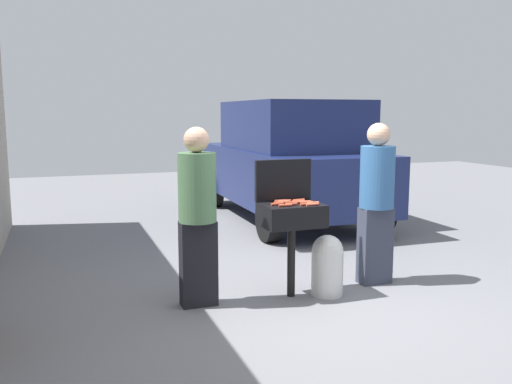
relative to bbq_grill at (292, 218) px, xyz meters
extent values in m
plane|color=slate|center=(0.14, -0.27, -0.80)|extent=(24.00, 24.00, 0.00)
cylinder|color=black|center=(0.00, 0.00, -0.44)|extent=(0.08, 0.08, 0.72)
cube|color=black|center=(0.00, 0.00, 0.03)|extent=(0.60, 0.44, 0.22)
cube|color=black|center=(0.00, 0.22, 0.35)|extent=(0.60, 0.05, 0.42)
cylinder|color=#AD4228|center=(-0.04, -0.08, 0.16)|extent=(0.13, 0.04, 0.03)
cylinder|color=#B74C33|center=(-0.02, 0.11, 0.16)|extent=(0.13, 0.04, 0.03)
cylinder|color=#AD4228|center=(0.10, -0.13, 0.16)|extent=(0.13, 0.04, 0.03)
cylinder|color=#AD4228|center=(-0.12, -0.12, 0.16)|extent=(0.13, 0.03, 0.03)
cylinder|color=#C6593D|center=(-0.05, 0.08, 0.16)|extent=(0.13, 0.03, 0.03)
cylinder|color=#C6593D|center=(0.19, -0.09, 0.16)|extent=(0.13, 0.04, 0.03)
cylinder|color=#B74C33|center=(0.10, 0.05, 0.16)|extent=(0.13, 0.03, 0.03)
cylinder|color=#AD4228|center=(0.14, -0.05, 0.16)|extent=(0.13, 0.03, 0.03)
cylinder|color=#AD4228|center=(-0.11, 0.04, 0.16)|extent=(0.13, 0.03, 0.03)
cylinder|color=#C6593D|center=(0.14, 0.00, 0.16)|extent=(0.13, 0.03, 0.03)
cylinder|color=#AD4228|center=(0.13, 0.12, 0.16)|extent=(0.13, 0.04, 0.03)
cylinder|color=#C6593D|center=(0.14, -0.16, 0.16)|extent=(0.13, 0.03, 0.03)
cylinder|color=#B74C33|center=(-0.06, 0.14, 0.16)|extent=(0.13, 0.04, 0.03)
cylinder|color=#AD4228|center=(-0.16, -0.02, 0.16)|extent=(0.13, 0.04, 0.03)
cylinder|color=#AD4228|center=(0.00, 0.00, 0.16)|extent=(0.13, 0.04, 0.03)
cylinder|color=silver|center=(0.36, -0.09, -0.57)|extent=(0.32, 0.32, 0.46)
sphere|color=silver|center=(0.36, -0.09, -0.34)|extent=(0.31, 0.31, 0.31)
cube|color=black|center=(-0.93, 0.07, -0.39)|extent=(0.34, 0.19, 0.82)
cylinder|color=#4C724C|center=(-0.93, 0.07, 0.34)|extent=(0.36, 0.36, 0.65)
sphere|color=tan|center=(-0.93, 0.07, 0.79)|extent=(0.24, 0.24, 0.24)
cube|color=#333847|center=(1.02, 0.08, -0.38)|extent=(0.34, 0.19, 0.83)
cylinder|color=#2D598C|center=(1.02, 0.08, 0.36)|extent=(0.36, 0.36, 0.66)
sphere|color=tan|center=(1.02, 0.08, 0.81)|extent=(0.24, 0.24, 0.24)
cube|color=navy|center=(1.57, 3.73, -0.03)|extent=(1.97, 4.43, 0.90)
cube|color=navy|center=(1.57, 3.53, 0.82)|extent=(1.80, 2.63, 0.80)
cylinder|color=black|center=(2.45, 2.18, -0.48)|extent=(0.23, 0.64, 0.64)
cylinder|color=black|center=(0.64, 2.21, -0.48)|extent=(0.23, 0.64, 0.64)
cylinder|color=black|center=(2.50, 5.26, -0.48)|extent=(0.23, 0.64, 0.64)
cylinder|color=black|center=(0.70, 5.29, -0.48)|extent=(0.23, 0.64, 0.64)
camera|label=1|loc=(-2.12, -4.76, 1.03)|focal=37.70mm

